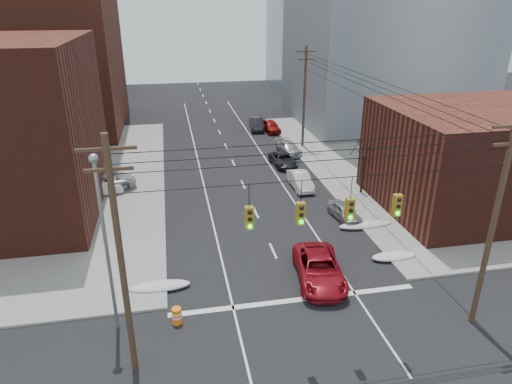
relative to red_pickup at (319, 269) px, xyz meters
name	(u,v)px	position (x,y,z in m)	size (l,w,h in m)	color
sidewalk_ne	(488,155)	(25.11, 18.85, -0.71)	(40.00, 40.00, 0.15)	gray
building_brick_tall	(3,3)	(-25.89, 39.85, 14.22)	(24.00, 20.00, 30.00)	maroon
building_brick_far	(48,58)	(-27.89, 65.85, 5.22)	(22.00, 18.00, 12.00)	#4E1D17
building_office	(386,24)	(20.11, 35.85, 11.72)	(22.00, 20.00, 25.00)	gray
building_glass	(331,26)	(22.11, 61.85, 10.22)	(20.00, 18.00, 22.00)	gray
building_storefront	(487,158)	(16.11, 7.85, 3.22)	(16.00, 12.00, 8.00)	#4E1D17
utility_pole_left	(121,258)	(-10.39, -5.15, 5.00)	(2.20, 0.28, 11.00)	#473323
utility_pole_right	(494,222)	(6.61, -5.15, 5.00)	(2.20, 0.28, 11.00)	#473323
utility_pole_far	(304,96)	(6.61, 25.85, 5.00)	(2.20, 0.28, 11.00)	#473323
traffic_signals	(325,210)	(-1.80, -5.18, 6.39)	(17.00, 0.42, 2.02)	black
street_light	(104,231)	(-11.39, -2.15, 4.76)	(0.44, 0.44, 9.32)	gray
bare_tree	(363,168)	(7.69, 11.85, 1.54)	(2.09, 2.20, 4.93)	black
snow_nw	(160,286)	(-9.29, 0.85, -0.57)	(3.50, 1.08, 0.42)	silver
snow_ne	(394,256)	(5.51, 1.35, -0.57)	(3.00, 1.08, 0.42)	silver
snow_east_far	(365,225)	(5.51, 5.85, -0.57)	(4.00, 1.08, 0.42)	silver
red_pickup	(319,269)	(0.00, 0.00, 0.00)	(2.59, 5.62, 1.56)	maroon
parked_car_a	(345,212)	(4.51, 7.46, -0.16)	(1.46, 3.63, 1.24)	#ACABB0
parked_car_b	(300,180)	(2.96, 14.15, -0.09)	(1.47, 4.21, 1.39)	white
parked_car_c	(283,160)	(2.91, 20.17, -0.17)	(2.03, 4.40, 1.22)	black
parked_car_d	(289,148)	(4.46, 23.78, -0.15)	(1.75, 4.32, 1.25)	#B3B3B8
parked_car_e	(271,126)	(4.51, 32.80, -0.06)	(1.71, 4.25, 1.45)	maroon
parked_car_f	(256,124)	(2.91, 34.10, -0.02)	(1.60, 4.59, 1.51)	black
lot_car_a	(99,188)	(-14.29, 15.54, 0.01)	(1.35, 3.86, 1.27)	silver
lot_car_b	(103,182)	(-14.01, 16.50, 0.14)	(2.55, 5.54, 1.54)	#B1B2B7
lot_car_d	(43,164)	(-20.25, 22.73, 0.00)	(1.48, 3.67, 1.25)	silver
construction_barrel	(177,315)	(-8.41, -2.34, -0.32)	(0.61, 0.61, 0.90)	orange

